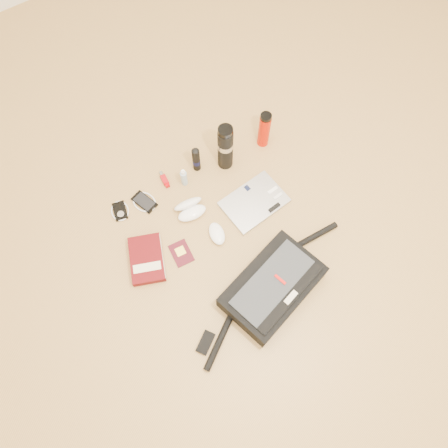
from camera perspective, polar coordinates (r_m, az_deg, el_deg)
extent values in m
plane|color=#AD8448|center=(2.04, 0.95, -2.56)|extent=(4.00, 4.00, 0.00)
cube|color=black|center=(1.94, 6.34, -8.18)|extent=(0.49, 0.37, 0.11)
cube|color=#2B2E32|center=(1.88, 6.75, -7.91)|extent=(0.42, 0.28, 0.01)
cube|color=black|center=(1.87, 8.69, -9.50)|extent=(0.38, 0.14, 0.01)
cube|color=beige|center=(1.87, 8.70, -9.49)|extent=(0.07, 0.04, 0.02)
cube|color=#C60801|center=(1.88, 7.33, -7.24)|extent=(0.03, 0.06, 0.02)
cylinder|color=black|center=(1.92, -0.54, -14.92)|extent=(0.24, 0.17, 0.03)
cylinder|color=black|center=(2.08, 11.45, -1.75)|extent=(0.27, 0.05, 0.03)
cube|color=black|center=(1.92, -2.42, -15.21)|extent=(0.11, 0.09, 0.02)
cube|color=#ABABAD|center=(2.12, 3.95, 2.86)|extent=(0.31, 0.23, 0.02)
cube|color=black|center=(2.14, 3.06, 4.72)|extent=(0.02, 0.03, 0.00)
cube|color=white|center=(2.14, 6.38, 4.42)|extent=(0.06, 0.02, 0.01)
cube|color=silver|center=(2.13, 7.07, 3.64)|extent=(0.05, 0.02, 0.01)
cube|color=black|center=(2.10, 6.59, 2.16)|extent=(0.06, 0.02, 0.01)
cube|color=#4E080B|center=(2.03, -10.07, -4.56)|extent=(0.22, 0.27, 0.04)
cube|color=beige|center=(2.02, -8.02, -4.22)|extent=(0.09, 0.20, 0.03)
cube|color=#F0E5BC|center=(1.99, -10.02, -5.59)|extent=(0.13, 0.08, 0.00)
cube|color=#460D17|center=(2.03, -5.60, -3.80)|extent=(0.10, 0.13, 0.00)
cube|color=gold|center=(2.03, -5.72, -3.55)|extent=(0.05, 0.05, 0.00)
ellipsoid|color=white|center=(2.04, -0.94, -1.26)|extent=(0.09, 0.13, 0.04)
ellipsoid|color=white|center=(2.09, -4.20, 1.44)|extent=(0.15, 0.09, 0.04)
ellipsoid|color=white|center=(2.09, -4.75, 2.64)|extent=(0.15, 0.09, 0.08)
ellipsoid|color=black|center=(2.08, -4.90, 1.17)|extent=(0.04, 0.03, 0.01)
ellipsoid|color=black|center=(2.09, -3.51, 1.79)|extent=(0.04, 0.03, 0.01)
cylinder|color=black|center=(2.08, -4.21, 1.50)|extent=(0.02, 0.01, 0.00)
cube|color=black|center=(2.16, -13.43, 1.67)|extent=(0.08, 0.11, 0.01)
cylinder|color=#AEAFB1|center=(2.15, -13.34, 1.29)|extent=(0.04, 0.04, 0.00)
torus|color=silver|center=(2.16, -13.43, 1.68)|extent=(0.10, 0.10, 0.01)
cube|color=black|center=(2.16, -10.36, 2.84)|extent=(0.10, 0.14, 0.01)
cube|color=black|center=(2.15, -10.39, 2.92)|extent=(0.08, 0.11, 0.00)
torus|color=silver|center=(2.16, -10.37, 2.85)|extent=(0.12, 0.12, 0.01)
cube|color=#9D0C11|center=(2.19, -7.76, 5.72)|extent=(0.03, 0.05, 0.02)
cube|color=#AC0005|center=(2.17, -7.41, 5.04)|extent=(0.02, 0.02, 0.02)
cylinder|color=#A2A2A5|center=(2.21, -8.12, 6.42)|extent=(0.02, 0.03, 0.02)
cylinder|color=#93B2CA|center=(2.14, -5.24, 5.97)|extent=(0.04, 0.04, 0.10)
cylinder|color=white|center=(2.09, -5.37, 6.72)|extent=(0.03, 0.03, 0.02)
cylinder|color=white|center=(2.08, -5.40, 6.90)|extent=(0.02, 0.02, 0.01)
cylinder|color=black|center=(2.16, -3.65, 8.38)|extent=(0.05, 0.05, 0.16)
cylinder|color=black|center=(2.17, -3.62, 8.14)|extent=(0.05, 0.05, 0.03)
ellipsoid|color=black|center=(2.09, -3.77, 9.49)|extent=(0.04, 0.04, 0.02)
cylinder|color=black|center=(2.12, 0.18, 9.79)|extent=(0.08, 0.08, 0.26)
cylinder|color=#B9B9BC|center=(2.09, 0.18, 10.29)|extent=(0.08, 0.08, 0.03)
cylinder|color=black|center=(2.00, 0.19, 12.06)|extent=(0.08, 0.08, 0.03)
cylinder|color=#BA1100|center=(2.22, 5.25, 12.04)|extent=(0.07, 0.07, 0.20)
cylinder|color=black|center=(2.13, 5.51, 13.77)|extent=(0.07, 0.07, 0.02)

